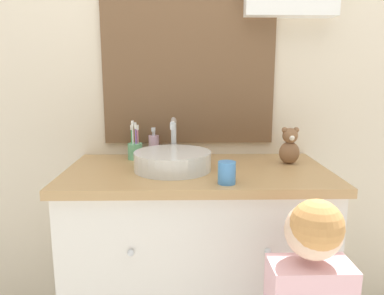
% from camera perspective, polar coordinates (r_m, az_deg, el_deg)
% --- Properties ---
extents(wall_back, '(3.20, 0.18, 2.50)m').
position_cam_1_polar(wall_back, '(1.81, 1.13, 13.82)').
color(wall_back, beige).
rests_on(wall_back, ground_plane).
extents(vanity_counter, '(1.08, 0.57, 0.82)m').
position_cam_1_polar(vanity_counter, '(1.69, 0.75, -16.77)').
color(vanity_counter, silver).
rests_on(vanity_counter, ground_plane).
extents(sink_basin, '(0.31, 0.36, 0.19)m').
position_cam_1_polar(sink_basin, '(1.53, -2.92, -1.86)').
color(sink_basin, silver).
rests_on(sink_basin, vanity_counter).
extents(toothbrush_holder, '(0.07, 0.07, 0.18)m').
position_cam_1_polar(toothbrush_holder, '(1.73, -8.66, -0.24)').
color(toothbrush_holder, '#66B27F').
rests_on(toothbrush_holder, vanity_counter).
extents(soap_dispenser, '(0.05, 0.05, 0.14)m').
position_cam_1_polar(soap_dispenser, '(1.75, -5.84, 0.27)').
color(soap_dispenser, '#CCA3BC').
rests_on(soap_dispenser, vanity_counter).
extents(teddy_bear, '(0.09, 0.08, 0.16)m').
position_cam_1_polar(teddy_bear, '(1.67, 14.65, 0.14)').
color(teddy_bear, brown).
rests_on(teddy_bear, vanity_counter).
extents(drinking_cup, '(0.06, 0.06, 0.08)m').
position_cam_1_polar(drinking_cup, '(1.34, 5.32, -3.84)').
color(drinking_cup, '#4789D1').
rests_on(drinking_cup, vanity_counter).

